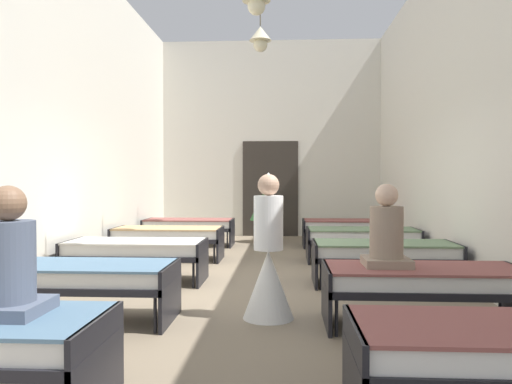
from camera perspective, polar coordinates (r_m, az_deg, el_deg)
name	(u,v)px	position (r m, az deg, el deg)	size (l,w,h in m)	color
ground_plane	(258,287)	(6.86, 0.25, -10.91)	(6.09, 12.17, 0.10)	#7A6B56
room_shell	(262,113)	(7.99, 0.72, 9.09)	(5.89, 11.77, 4.94)	silver
bed_left_row_1	(79,277)	(5.30, -19.82, -9.24)	(1.90, 0.84, 0.57)	black
bed_right_row_1	(424,281)	(5.07, 18.85, -9.72)	(1.90, 0.84, 0.57)	black
bed_left_row_2	(136,250)	(7.07, -13.71, -6.56)	(1.90, 0.84, 0.57)	black
bed_right_row_2	(384,252)	(6.89, 14.59, -6.76)	(1.90, 0.84, 0.57)	black
bed_left_row_3	(168,235)	(8.89, -10.11, -4.93)	(1.90, 0.84, 0.57)	black
bed_right_row_3	(362,236)	(8.75, 12.15, -5.04)	(1.90, 0.84, 0.57)	black
bed_left_row_4	(189,225)	(10.73, -7.75, -3.84)	(1.90, 0.84, 0.57)	black
bed_right_row_4	(348,226)	(10.62, 10.57, -3.91)	(1.90, 0.84, 0.57)	black
nurse_near_aisle	(268,267)	(5.06, 1.45, -8.62)	(0.52, 0.52, 1.49)	white
patient_seated_primary	(386,236)	(4.96, 14.86, -4.91)	(0.44, 0.44, 0.80)	gray
patient_seated_secondary	(9,267)	(3.44, -26.71, -7.76)	(0.44, 0.44, 0.80)	#515B70
potted_plant	(264,210)	(11.23, 0.98, -2.11)	(0.66, 0.66, 1.17)	brown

